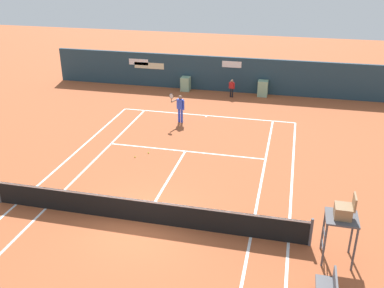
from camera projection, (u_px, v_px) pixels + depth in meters
The scene contains 8 objects.
ground_plane at pixel (148, 214), 16.60m from camera, with size 80.00×80.00×0.01m.
tennis_net at pixel (142, 210), 15.88m from camera, with size 12.10×0.10×1.07m.
sponsor_back_wall at pixel (222, 75), 30.67m from camera, with size 25.00×1.02×2.46m.
umpire_chair at pixel (343, 217), 13.50m from camera, with size 1.00×1.00×2.42m.
player_on_baseline at pixel (180, 106), 25.06m from camera, with size 0.80×0.67×1.87m.
ball_kid_left_post at pixel (232, 87), 29.52m from camera, with size 0.41×0.20×1.24m.
tennis_ball_by_sideline at pixel (135, 157), 21.10m from camera, with size 0.07×0.07×0.07m, color #CCE033.
tennis_ball_mid_court at pixel (148, 153), 21.52m from camera, with size 0.07×0.07×0.07m, color #CCE033.
Camera 1 is at (4.91, -12.72, 9.20)m, focal length 40.60 mm.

